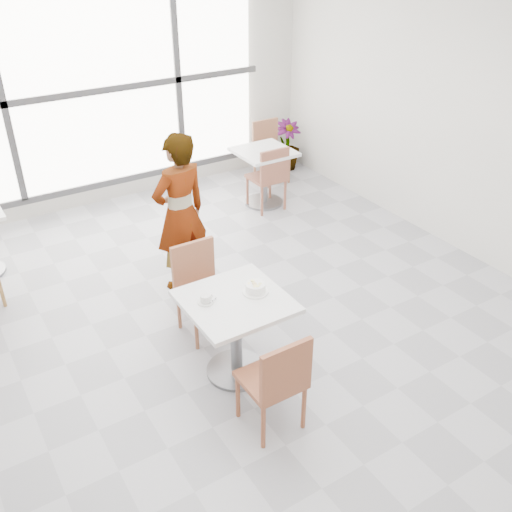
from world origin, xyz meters
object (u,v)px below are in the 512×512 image
coffee_cup (206,299)px  chair_near (277,379)px  person (180,214)px  plant_right (286,145)px  oatmeal_bowl (255,288)px  main_table (236,322)px  bg_table_right (264,169)px  chair_far (199,283)px  bg_chair_right_far (269,147)px  bg_chair_right_near (270,175)px

coffee_cup → chair_near: bearing=-79.5°
coffee_cup → person: size_ratio=0.10×
plant_right → oatmeal_bowl: bearing=-127.9°
main_table → bg_table_right: size_ratio=1.07×
main_table → chair_near: (-0.07, -0.71, -0.02)m
chair_far → person: size_ratio=0.52×
coffee_cup → plant_right: coffee_cup is taller
chair_near → person: bearing=-97.6°
oatmeal_bowl → coffee_cup: bearing=168.0°
bg_chair_right_far → plant_right: (0.47, 0.23, -0.13)m
chair_near → oatmeal_bowl: chair_near is taller
chair_far → coffee_cup: size_ratio=5.47×
oatmeal_bowl → bg_chair_right_near: size_ratio=0.24×
main_table → coffee_cup: bearing=157.8°
chair_near → chair_far: same height
main_table → plant_right: bearing=50.2°
oatmeal_bowl → bg_chair_right_near: bearing=54.6°
bg_chair_right_far → oatmeal_bowl: bearing=-124.7°
chair_near → chair_far: 1.42m
bg_chair_right_far → bg_table_right: bearing=-127.7°
chair_far → bg_chair_right_near: 2.61m
bg_table_right → oatmeal_bowl: bearing=-123.9°
chair_far → bg_table_right: 2.80m
person → bg_chair_right_far: 2.99m
main_table → oatmeal_bowl: bearing=0.6°
oatmeal_bowl → bg_chair_right_far: bg_chair_right_far is taller
chair_near → oatmeal_bowl: size_ratio=4.14×
chair_far → coffee_cup: (-0.25, -0.62, 0.28)m
main_table → chair_far: (0.03, 0.71, -0.02)m
bg_chair_right_near → plant_right: bearing=-133.0°
plant_right → person: bearing=-142.4°
plant_right → coffee_cup: bearing=-132.4°
oatmeal_bowl → bg_table_right: (1.81, 2.70, -0.31)m
chair_near → plant_right: bearing=-125.4°
chair_near → person: size_ratio=0.52×
chair_far → oatmeal_bowl: chair_far is taller
main_table → chair_near: 0.71m
oatmeal_bowl → coffee_cup: 0.41m
oatmeal_bowl → bg_table_right: 3.26m
bg_table_right → plant_right: size_ratio=1.01×
chair_far → oatmeal_bowl: 0.78m
main_table → bg_table_right: same height
chair_near → bg_chair_right_far: size_ratio=1.00×
oatmeal_bowl → person: bearing=88.7°
bg_chair_right_near → bg_chair_right_far: bearing=-122.5°
main_table → oatmeal_bowl: 0.33m
chair_far → bg_chair_right_far: size_ratio=1.00×
person → oatmeal_bowl: bearing=78.8°
person → bg_chair_right_near: person is taller
person → bg_table_right: person is taller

